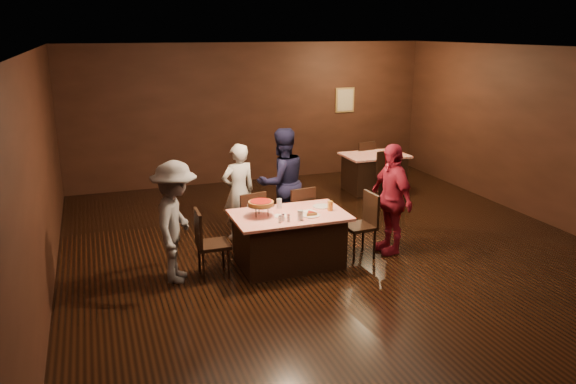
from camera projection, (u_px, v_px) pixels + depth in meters
The scene contains 22 objects.
room at pixel (354, 116), 7.55m from camera, with size 10.00×10.04×3.02m.
main_table at pixel (289, 240), 7.98m from camera, with size 1.60×1.00×0.77m, color red.
back_table at pixel (374, 172), 11.73m from camera, with size 1.30×0.90×0.77m, color red.
chair_far_left at pixel (248, 220), 8.50m from camera, with size 0.42×0.42×0.95m, color black.
chair_far_right at pixel (297, 215), 8.76m from camera, with size 0.42×0.42×0.95m, color black.
chair_end_left at pixel (213, 243), 7.60m from camera, with size 0.42×0.42×0.95m, color black.
chair_end_right at pixel (359, 225), 8.30m from camera, with size 0.42×0.42×0.95m, color black.
chair_back_near at pixel (391, 176), 11.07m from camera, with size 0.42×0.42×0.95m, color black.
chair_back_far at pixel (361, 162), 12.24m from camera, with size 0.42×0.42×0.95m, color black.
diner_white_jacket at pixel (239, 192), 8.91m from camera, with size 0.57×0.37×1.56m, color silver.
diner_navy_hoodie at pixel (282, 182), 9.06m from camera, with size 0.86×0.67×1.77m, color black.
diner_grey_knit at pixel (176, 222), 7.38m from camera, with size 1.06×0.61×1.64m, color slate.
diner_red_shirt at pixel (391, 199), 8.36m from camera, with size 0.98×0.41×1.67m, color #A41D36.
pizza_stand at pixel (261, 203), 7.73m from camera, with size 0.38×0.38×0.22m.
plate_with_slice at pixel (311, 214), 7.78m from camera, with size 0.25×0.25×0.06m.
plate_empty at pixel (321, 206), 8.18m from camera, with size 0.25×0.25×0.01m, color white.
glass_front_left at pixel (300, 215), 7.59m from camera, with size 0.08×0.08×0.14m, color silver.
glass_amber at pixel (330, 206), 8.00m from camera, with size 0.08×0.08×0.14m, color #BF7F26.
glass_back at pixel (279, 203), 8.10m from camera, with size 0.08×0.08×0.14m, color silver.
condiments at pixel (284, 218), 7.54m from camera, with size 0.17×0.10×0.09m.
napkin_center at pixel (309, 211), 7.96m from camera, with size 0.16×0.16×0.01m, color white.
napkin_left at pixel (280, 216), 7.77m from camera, with size 0.16×0.16×0.01m, color white.
Camera 1 is at (-3.34, -6.80, 3.26)m, focal length 35.00 mm.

